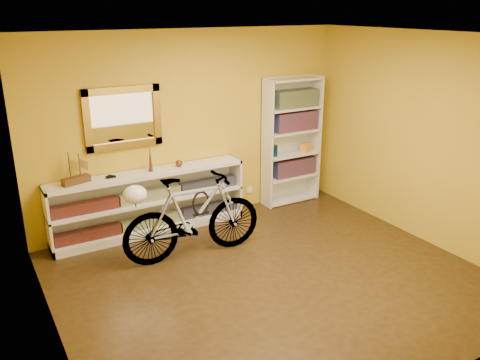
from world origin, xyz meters
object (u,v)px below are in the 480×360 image
bicycle (193,216)px  bookcase (291,141)px  console_unit (150,202)px  helmet (135,194)px

bicycle → bookcase: bearing=-62.1°
console_unit → bicycle: 0.92m
bookcase → console_unit: bearing=-179.4°
console_unit → helmet: (-0.46, -0.85, 0.48)m
console_unit → bicycle: size_ratio=1.49×
bookcase → helmet: size_ratio=7.15×
bookcase → helmet: bearing=-162.2°
bookcase → helmet: bookcase is taller
console_unit → bookcase: size_ratio=1.37×
bicycle → helmet: bearing=90.0°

